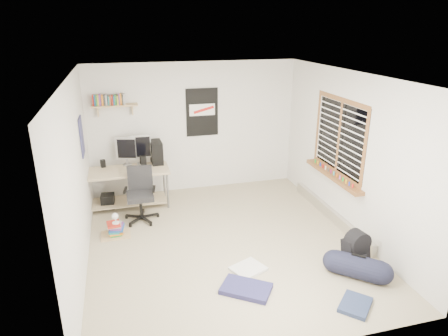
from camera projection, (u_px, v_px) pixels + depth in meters
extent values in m
cube|color=gray|center=(225.00, 243.00, 6.10)|extent=(4.00, 4.50, 0.01)
cube|color=white|center=(225.00, 76.00, 5.24)|extent=(4.00, 4.50, 0.01)
cube|color=silver|center=(195.00, 128.00, 7.71)|extent=(4.00, 0.01, 2.50)
cube|color=silver|center=(76.00, 179.00, 5.18)|extent=(0.01, 4.50, 2.50)
cube|color=silver|center=(350.00, 154.00, 6.16)|extent=(0.01, 4.50, 2.50)
cube|color=tan|center=(128.00, 188.00, 7.19)|extent=(1.61, 1.11, 0.68)
cube|color=#A8A8AD|center=(127.00, 156.00, 7.26)|extent=(0.37, 0.18, 0.40)
cube|color=#ABABB0|center=(141.00, 154.00, 7.32)|extent=(0.39, 0.10, 0.43)
cube|color=black|center=(156.00, 153.00, 7.39)|extent=(0.21, 0.43, 0.44)
cube|color=black|center=(146.00, 172.00, 7.00)|extent=(0.47, 0.25, 0.02)
cube|color=black|center=(103.00, 164.00, 7.20)|extent=(0.10, 0.10, 0.16)
cube|color=black|center=(143.00, 161.00, 7.31)|extent=(0.12, 0.12, 0.20)
cube|color=black|center=(140.00, 194.00, 6.63)|extent=(0.68, 0.68, 0.92)
cube|color=tan|center=(115.00, 105.00, 7.08)|extent=(0.80, 0.22, 0.24)
cube|color=black|center=(202.00, 112.00, 7.63)|extent=(0.62, 0.03, 0.92)
cube|color=navy|center=(82.00, 136.00, 6.19)|extent=(0.02, 0.42, 0.60)
cube|color=brown|center=(338.00, 137.00, 6.35)|extent=(0.10, 1.50, 1.26)
cube|color=#B7B2A8|center=(331.00, 214.00, 6.81)|extent=(0.08, 2.50, 0.18)
cube|color=black|center=(356.00, 254.00, 5.42)|extent=(0.37, 0.32, 0.45)
cylinder|color=black|center=(357.00, 268.00, 5.22)|extent=(0.44, 0.44, 0.61)
cube|color=silver|center=(248.00, 269.00, 5.41)|extent=(0.53, 0.49, 0.04)
cube|color=#23234F|center=(246.00, 289.00, 4.98)|extent=(0.72, 0.66, 0.07)
cube|color=#212C4C|center=(355.00, 305.00, 4.71)|extent=(0.53, 0.53, 0.05)
cube|color=olive|center=(115.00, 227.00, 6.25)|extent=(0.51, 0.44, 0.33)
cube|color=white|center=(115.00, 214.00, 6.16)|extent=(0.16, 0.21, 0.19)
cube|color=black|center=(108.00, 201.00, 7.18)|extent=(0.25, 0.25, 0.26)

